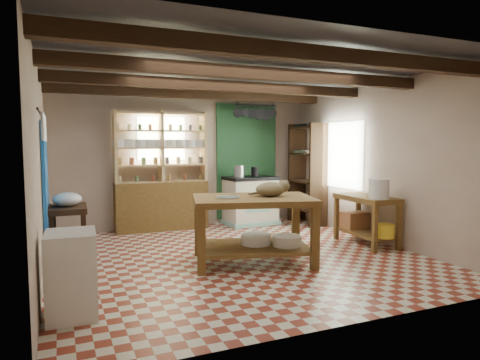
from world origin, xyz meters
name	(u,v)px	position (x,y,z in m)	size (l,w,h in m)	color
floor	(237,257)	(0.00, 0.00, -0.01)	(5.00, 5.00, 0.02)	maroon
ceiling	(237,71)	(0.00, 0.00, 2.60)	(5.00, 5.00, 0.02)	#444449
wall_back	(187,159)	(0.00, 2.50, 1.30)	(5.00, 0.04, 2.60)	#BFAB99
wall_front	(348,180)	(0.00, -2.50, 1.30)	(5.00, 0.04, 2.60)	#BFAB99
wall_left	(40,170)	(-2.50, 0.00, 1.30)	(0.04, 5.00, 2.60)	#BFAB99
wall_right	(378,163)	(2.50, 0.00, 1.30)	(0.04, 5.00, 2.60)	#BFAB99
ceiling_beams	(237,80)	(0.00, 0.00, 2.48)	(5.00, 3.80, 0.15)	#342112
blue_wall_patch	(45,181)	(-2.47, 0.90, 1.10)	(0.04, 1.40, 1.60)	blue
green_wall_patch	(247,161)	(1.25, 2.47, 1.25)	(1.30, 0.04, 2.30)	#1F4F2A
window_back	(161,139)	(-0.50, 2.48, 1.70)	(0.90, 0.02, 0.80)	beige
window_right	(340,155)	(2.48, 1.00, 1.40)	(0.02, 1.30, 1.20)	beige
utensil_rail	(40,125)	(-2.44, -1.20, 1.78)	(0.06, 0.90, 0.28)	black
pot_rack	(256,114)	(1.25, 2.05, 2.18)	(0.86, 0.12, 0.36)	black
shelving_unit	(161,171)	(-0.55, 2.31, 1.10)	(1.70, 0.34, 2.20)	#DCB97F
tall_rack	(307,174)	(2.28, 1.80, 1.00)	(0.40, 0.86, 2.00)	#342112
work_table	(253,230)	(0.09, -0.34, 0.45)	(1.58, 1.05, 0.90)	brown
stove	(250,201)	(1.19, 2.15, 0.48)	(0.97, 0.66, 0.95)	white
prep_table	(68,232)	(-2.20, 0.89, 0.37)	(0.50, 0.73, 0.74)	#342112
white_cabinet	(72,274)	(-2.22, -1.32, 0.40)	(0.44, 0.53, 0.80)	white
right_counter	(366,220)	(2.18, -0.12, 0.39)	(0.55, 1.09, 0.78)	brown
cat	(271,189)	(0.35, -0.36, 0.99)	(0.43, 0.32, 0.19)	olive
steel_tray	(228,197)	(-0.26, -0.30, 0.91)	(0.33, 0.33, 0.02)	#B8B8C0
basin_large	(256,239)	(0.16, -0.31, 0.31)	(0.41, 0.41, 0.14)	white
basin_small	(287,241)	(0.50, -0.56, 0.31)	(0.39, 0.39, 0.14)	white
kettle_left	(239,171)	(0.94, 2.13, 1.07)	(0.20, 0.20, 0.23)	#B8B8C0
kettle_right	(255,172)	(1.29, 2.16, 1.05)	(0.15, 0.15, 0.19)	black
enamel_bowl	(67,199)	(-2.20, 0.89, 0.83)	(0.39, 0.39, 0.19)	white
white_bucket	(379,189)	(2.12, -0.47, 0.93)	(0.30, 0.30, 0.30)	white
wicker_basket	(354,220)	(2.19, 0.18, 0.34)	(0.39, 0.31, 0.27)	#9C663F
yellow_tub	(385,231)	(2.17, -0.57, 0.31)	(0.28, 0.28, 0.20)	gold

